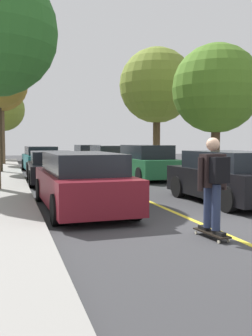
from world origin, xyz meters
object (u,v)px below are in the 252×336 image
parked_car_right_near (146,163)px  parked_car_right_far (107,157)px  parked_car_left_nearest (81,181)px  street_tree_right_nearest (216,89)px  skateboarder (214,179)px  street_tree_left_farthest (2,109)px  street_tree_right_near (157,86)px  parked_car_right_farthest (87,154)px  street_tree_left_far (1,85)px  parked_car_left_far (41,159)px  skateboard (212,233)px  parked_car_right_nearest (230,177)px  parked_car_left_near (52,167)px

parked_car_right_near → parked_car_right_far: 6.90m
parked_car_left_nearest → street_tree_right_nearest: (6.19, 4.33, 3.03)m
skateboarder → street_tree_left_farthest: bearing=97.4°
street_tree_right_near → skateboarder: size_ratio=4.04×
parked_car_right_farthest → street_tree_left_far: bearing=-165.3°
parked_car_left_nearest → skateboarder: skateboarder is taller
parked_car_left_far → skateboard: size_ratio=5.41×
parked_car_right_farthest → street_tree_left_far: 7.97m
street_tree_left_farthest → street_tree_right_nearest: bearing=-68.5°
parked_car_right_nearest → street_tree_right_near: 11.69m
parked_car_right_near → street_tree_left_far: bearing=118.1°
skateboard → street_tree_left_far: bearing=99.8°
parked_car_right_farthest → street_tree_right_nearest: bearing=-82.3°
street_tree_left_far → street_tree_right_nearest: size_ratio=1.33×
parked_car_right_farthest → street_tree_right_near: bearing=-77.1°
parked_car_right_near → street_tree_right_near: street_tree_right_near is taller
parked_car_left_far → street_tree_right_near: bearing=-12.8°
parked_car_right_nearest → street_tree_left_far: size_ratio=0.57×
parked_car_left_nearest → parked_car_right_near: parked_car_right_near is taller
parked_car_right_nearest → parked_car_right_far: bearing=90.0°
skateboard → skateboarder: skateboarder is taller
parked_car_right_nearest → skateboarder: size_ratio=2.47×
parked_car_left_nearest → street_tree_right_near: bearing=60.0°
parked_car_left_near → parked_car_right_far: parked_car_right_far is taller
street_tree_left_farthest → street_tree_right_nearest: size_ratio=1.14×
parked_car_right_far → street_tree_left_farthest: bearing=117.7°
parked_car_right_nearest → street_tree_right_near: street_tree_right_near is taller
parked_car_right_near → parked_car_right_farthest: (-0.00, 13.22, -0.06)m
street_tree_right_nearest → skateboarder: (-4.52, -7.77, -2.70)m
parked_car_left_near → parked_car_right_far: bearing=60.1°
skateboarder → parked_car_right_far: bearing=81.9°
skateboard → street_tree_left_farthest: bearing=97.4°
parked_car_left_near → street_tree_right_nearest: size_ratio=0.84×
parked_car_right_far → street_tree_left_farthest: 13.82m
street_tree_left_farthest → parked_car_right_nearest: bearing=-76.3°
parked_car_left_near → parked_car_left_far: 5.67m
parked_car_right_near → street_tree_right_nearest: bearing=-48.0°
parked_car_left_far → parked_car_right_far: size_ratio=1.00×
parked_car_right_far → parked_car_left_nearest: bearing=-106.8°
parked_car_left_nearest → parked_car_left_far: parked_car_left_nearest is taller
parked_car_right_nearest → street_tree_left_farthest: street_tree_left_farthest is taller
parked_car_left_far → parked_car_right_nearest: size_ratio=1.14×
parked_car_left_near → skateboarder: 10.03m
parked_car_right_farthest → parked_car_left_near: bearing=-106.9°
parked_car_left_nearest → skateboarder: size_ratio=2.85×
parked_car_right_near → skateboard: (-2.43, -10.07, -0.65)m
parked_car_left_nearest → parked_car_right_nearest: (4.09, -0.08, 0.00)m
parked_car_left_far → street_tree_left_far: street_tree_left_far is taller
parked_car_left_nearest → street_tree_right_nearest: size_ratio=0.87×
parked_car_left_far → street_tree_right_nearest: (6.19, -7.78, 3.05)m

